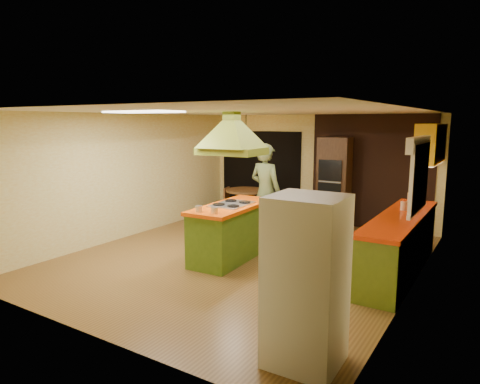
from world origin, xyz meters
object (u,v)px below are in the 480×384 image
Objects in this scene: man at (266,193)px; dining_table at (246,198)px; wall_oven at (334,182)px; canister_large at (414,196)px; refrigerator at (306,282)px; kitchen_island at (232,231)px.

man is 1.93m from dining_table.
man is 0.96× the size of wall_oven.
canister_large is (2.62, 0.72, 0.07)m from man.
refrigerator is 6.28m from dining_table.
man reaches higher than dining_table.
wall_oven is at bearing -103.68° from man.
kitchen_island is 3.39m from refrigerator.
refrigerator is at bearing -76.19° from wall_oven.
dining_table is at bearing -37.42° from man.
kitchen_island is 1.38m from man.
canister_large is at bearing 86.42° from refrigerator.
kitchen_island is 8.66× the size of canister_large.
refrigerator reaches higher than kitchen_island.
man is 1.98× the size of dining_table.
wall_oven is 9.08× the size of canister_large.
wall_oven reaches higher than man.
wall_oven is at bearing 11.37° from dining_table.
wall_oven is at bearing 150.27° from canister_large.
wall_oven reaches higher than kitchen_island.
man reaches higher than kitchen_island.
canister_large is at bearing -155.26° from man.
wall_oven is 2.14m from canister_large.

